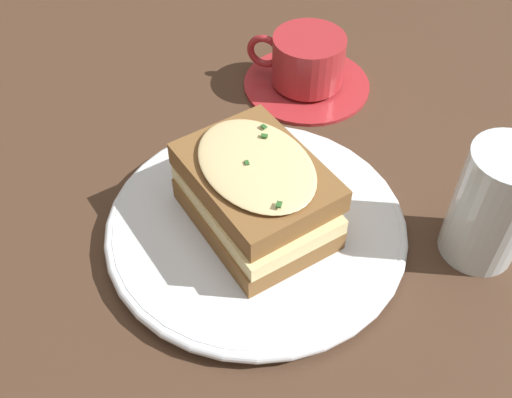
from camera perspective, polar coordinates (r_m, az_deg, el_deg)
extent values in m
plane|color=#473021|center=(0.55, -0.77, -2.92)|extent=(2.40, 2.40, 0.00)
cylinder|color=white|center=(0.54, 0.00, -2.70)|extent=(0.25, 0.25, 0.02)
torus|color=white|center=(0.54, 0.00, -2.48)|extent=(0.27, 0.27, 0.01)
cube|color=brown|center=(0.52, 0.00, -1.33)|extent=(0.12, 0.15, 0.02)
cube|color=#EFDB93|center=(0.51, 0.00, 0.07)|extent=(0.11, 0.15, 0.02)
cube|color=brown|center=(0.50, 0.08, 2.02)|extent=(0.12, 0.15, 0.02)
ellipsoid|color=beige|center=(0.49, 0.09, 3.25)|extent=(0.11, 0.13, 0.01)
cube|color=#2D6028|center=(0.45, 2.20, -0.52)|extent=(0.01, 0.01, 0.00)
cube|color=#2D6028|center=(0.49, -0.54, 3.80)|extent=(0.00, 0.01, 0.00)
cube|color=#2D6028|center=(0.51, 0.79, 6.04)|extent=(0.01, 0.01, 0.00)
cube|color=#2D6028|center=(0.52, 0.75, 6.92)|extent=(0.01, 0.01, 0.00)
cylinder|color=#AD282D|center=(0.70, 4.83, 10.97)|extent=(0.14, 0.14, 0.01)
cylinder|color=#AD282D|center=(0.69, 5.01, 13.11)|extent=(0.08, 0.08, 0.06)
cylinder|color=#381E0F|center=(0.67, 5.12, 14.57)|extent=(0.07, 0.07, 0.00)
torus|color=#AD282D|center=(0.70, 0.81, 13.89)|extent=(0.04, 0.03, 0.04)
cylinder|color=silver|center=(0.53, 21.63, -0.59)|extent=(0.07, 0.07, 0.11)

